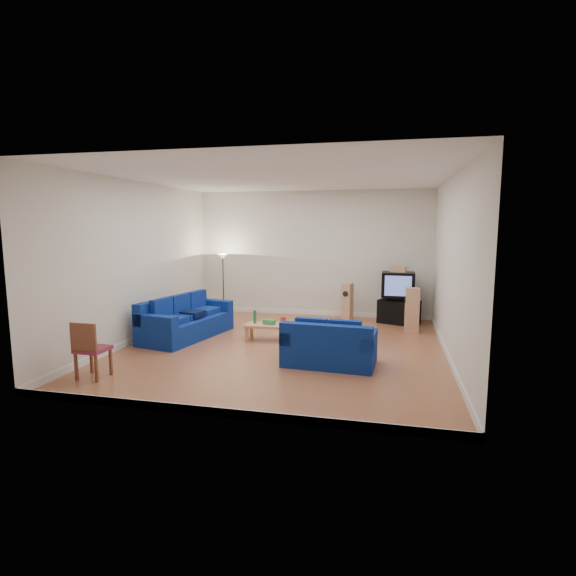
% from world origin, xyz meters
% --- Properties ---
extents(room, '(6.01, 6.51, 3.21)m').
position_xyz_m(room, '(0.00, 0.00, 1.54)').
color(room, brown).
rests_on(room, ground).
extents(sofa_three_seat, '(1.35, 2.31, 0.84)m').
position_xyz_m(sofa_three_seat, '(-2.21, 0.34, 0.31)').
color(sofa_three_seat, navy).
rests_on(sofa_three_seat, ground).
extents(sofa_loveseat, '(1.56, 0.94, 0.76)m').
position_xyz_m(sofa_loveseat, '(1.00, -0.91, 0.29)').
color(sofa_loveseat, navy).
rests_on(sofa_loveseat, ground).
extents(coffee_table, '(0.95, 0.51, 0.34)m').
position_xyz_m(coffee_table, '(-0.40, 0.43, 0.29)').
color(coffee_table, tan).
rests_on(coffee_table, ground).
extents(bottle, '(0.06, 0.06, 0.27)m').
position_xyz_m(bottle, '(-0.71, 0.45, 0.47)').
color(bottle, '#197233').
rests_on(bottle, coffee_table).
extents(tissue_box, '(0.25, 0.16, 0.10)m').
position_xyz_m(tissue_box, '(-0.40, 0.43, 0.39)').
color(tissue_box, green).
rests_on(tissue_box, coffee_table).
extents(red_canister, '(0.13, 0.13, 0.15)m').
position_xyz_m(red_canister, '(-0.12, 0.50, 0.42)').
color(red_canister, red).
rests_on(red_canister, coffee_table).
extents(remote, '(0.16, 0.08, 0.02)m').
position_xyz_m(remote, '(-0.02, 0.32, 0.35)').
color(remote, black).
rests_on(remote, coffee_table).
extents(tv_stand, '(1.04, 0.81, 0.56)m').
position_xyz_m(tv_stand, '(2.19, 2.69, 0.28)').
color(tv_stand, black).
rests_on(tv_stand, ground).
extents(av_receiver, '(0.43, 0.37, 0.09)m').
position_xyz_m(av_receiver, '(2.15, 2.73, 0.61)').
color(av_receiver, black).
rests_on(av_receiver, tv_stand).
extents(television, '(0.76, 0.58, 0.58)m').
position_xyz_m(television, '(2.15, 2.67, 0.94)').
color(television, black).
rests_on(television, av_receiver).
extents(centre_speaker, '(0.40, 0.26, 0.13)m').
position_xyz_m(centre_speaker, '(2.15, 2.67, 1.30)').
color(centre_speaker, tan).
rests_on(centre_speaker, television).
extents(speaker_left, '(0.28, 0.33, 0.93)m').
position_xyz_m(speaker_left, '(0.97, 2.70, 0.47)').
color(speaker_left, tan).
rests_on(speaker_left, ground).
extents(speaker_right, '(0.32, 0.25, 0.99)m').
position_xyz_m(speaker_right, '(2.45, 1.79, 0.50)').
color(speaker_right, tan).
rests_on(speaker_right, ground).
extents(floor_lamp, '(0.27, 0.27, 1.60)m').
position_xyz_m(floor_lamp, '(-2.25, 2.70, 1.32)').
color(floor_lamp, black).
rests_on(floor_lamp, ground).
extents(dining_chair, '(0.43, 0.43, 0.89)m').
position_xyz_m(dining_chair, '(-2.45, -2.38, 0.50)').
color(dining_chair, brown).
rests_on(dining_chair, ground).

